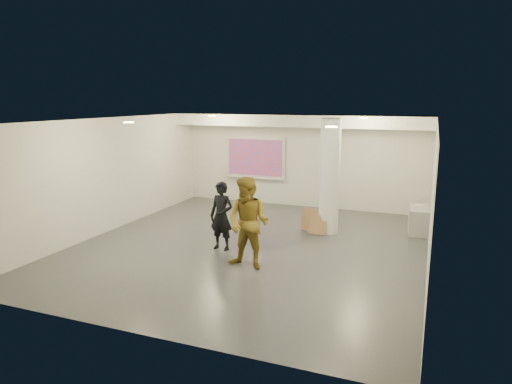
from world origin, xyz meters
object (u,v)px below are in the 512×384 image
at_px(column, 330,177).
at_px(woman, 221,216).
at_px(credenza, 418,219).
at_px(man, 248,223).
at_px(projection_screen, 255,158).

bearing_deg(column, woman, -132.00).
bearing_deg(credenza, woman, -147.34).
distance_m(credenza, man, 5.20).
height_order(projection_screen, credenza, projection_screen).
xyz_separation_m(column, man, (-1.00, -3.13, -0.54)).
xyz_separation_m(column, woman, (-2.03, -2.25, -0.70)).
bearing_deg(column, projection_screen, 139.44).
relative_size(projection_screen, woman, 1.31).
bearing_deg(projection_screen, credenza, -18.16).
xyz_separation_m(projection_screen, credenza, (5.32, -1.75, -1.19)).
bearing_deg(credenza, column, -161.74).
relative_size(woman, man, 0.83).
height_order(column, credenza, column).
xyz_separation_m(credenza, woman, (-4.25, -3.16, 0.46)).
bearing_deg(man, projection_screen, 116.22).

